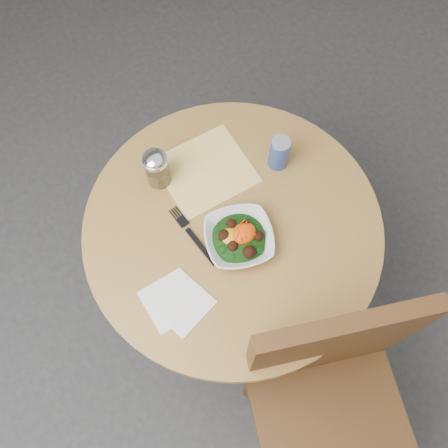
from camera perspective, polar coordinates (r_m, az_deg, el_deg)
name	(u,v)px	position (r m, az deg, el deg)	size (l,w,h in m)	color
ground	(230,294)	(2.19, 0.70, -8.03)	(6.00, 6.00, 0.00)	#2C2C2E
table	(232,249)	(1.67, 0.91, -2.86)	(0.90, 0.90, 0.75)	black
chair	(329,393)	(1.58, 11.86, -18.40)	(0.60, 0.60, 1.02)	#502F16
cloth_napkin	(206,170)	(1.57, -2.09, 6.14)	(0.27, 0.25, 0.00)	#FFBA0D
paper_napkins	(176,302)	(1.41, -5.48, -8.87)	(0.18, 0.19, 0.00)	white
salad_bowl	(239,238)	(1.44, 1.72, -1.61)	(0.26, 0.26, 0.07)	silver
fork	(192,234)	(1.47, -3.72, -1.14)	(0.03, 0.22, 0.00)	black
spice_shaker	(157,169)	(1.51, -7.69, 6.29)	(0.08, 0.08, 0.14)	silver
beverage_can	(279,153)	(1.55, 6.35, 8.11)	(0.06, 0.06, 0.12)	#0D1F92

